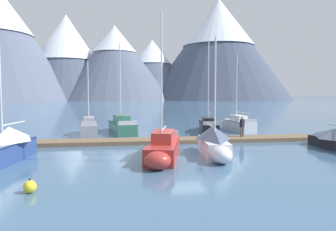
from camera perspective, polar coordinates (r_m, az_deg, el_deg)
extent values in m
plane|color=#426689|center=(21.46, 3.30, -6.44)|extent=(700.00, 700.00, 0.00)
cone|color=#4C566B|center=(194.17, -17.78, 9.88)|extent=(61.00, 61.00, 48.77)
cone|color=white|center=(195.69, -17.85, 13.20)|extent=(34.32, 34.32, 26.13)
cone|color=slate|center=(184.89, -9.56, 9.31)|extent=(65.49, 65.49, 42.23)
cone|color=white|center=(186.64, -9.61, 13.44)|extent=(24.94, 24.94, 15.32)
cone|color=slate|center=(197.77, -2.89, 8.20)|extent=(56.19, 56.19, 36.66)
cone|color=white|center=(198.87, -2.90, 11.35)|extent=(23.81, 23.81, 14.79)
cone|color=#424C60|center=(200.05, 9.03, 11.63)|extent=(88.14, 88.14, 61.16)
cone|color=white|center=(202.86, 9.08, 16.18)|extent=(43.57, 43.57, 28.79)
cube|color=brown|center=(25.26, 0.93, -4.50)|extent=(24.30, 3.57, 0.30)
cylinder|color=#38383D|center=(24.33, 1.30, -4.90)|extent=(23.22, 1.56, 0.24)
cylinder|color=#38383D|center=(26.20, 0.58, -4.26)|extent=(23.22, 1.56, 0.24)
cube|color=black|center=(26.15, -26.14, -4.62)|extent=(0.29, 2.28, 0.27)
cube|color=black|center=(29.69, 24.53, -3.59)|extent=(0.29, 2.28, 0.27)
cube|color=navy|center=(20.53, -27.07, -5.80)|extent=(2.45, 4.98, 1.09)
cube|color=#121D39|center=(20.46, -27.11, -4.40)|extent=(2.48, 4.89, 0.06)
cylinder|color=silver|center=(19.91, -27.98, 5.86)|extent=(0.10, 0.10, 7.20)
cylinder|color=silver|center=(21.27, -25.97, -1.26)|extent=(0.63, 2.87, 0.08)
pyramid|color=silver|center=(20.72, -26.72, -2.99)|extent=(2.52, 4.09, 0.85)
cube|color=#93939E|center=(30.35, -14.07, -2.44)|extent=(1.64, 4.82, 1.09)
ellipsoid|color=#93939E|center=(32.98, -14.10, -1.93)|extent=(1.28, 1.60, 1.03)
cube|color=#424247|center=(30.30, -14.08, -1.49)|extent=(1.67, 4.72, 0.06)
cylinder|color=silver|center=(30.87, -14.19, 4.08)|extent=(0.10, 0.10, 5.81)
cylinder|color=silver|center=(29.41, -14.11, 0.34)|extent=(0.22, 3.04, 0.08)
cube|color=#A0A0AB|center=(30.38, -14.10, -0.83)|extent=(1.09, 2.18, 0.60)
cube|color=silver|center=(27.99, -14.06, -1.48)|extent=(1.28, 0.16, 0.36)
cube|color=#336B56|center=(31.41, -8.29, -2.16)|extent=(2.48, 6.38, 1.07)
ellipsoid|color=#336B56|center=(34.71, -9.24, -1.58)|extent=(1.69, 1.64, 1.02)
cube|color=#163027|center=(31.36, -8.30, -1.26)|extent=(2.50, 6.26, 0.06)
cylinder|color=silver|center=(32.00, -8.61, 5.89)|extent=(0.10, 0.10, 7.79)
cylinder|color=silver|center=(30.47, -8.05, 0.33)|extent=(0.43, 3.18, 0.08)
cube|color=#3A7560|center=(31.48, -8.36, -0.54)|extent=(1.56, 2.92, 0.68)
cube|color=silver|center=(28.37, -7.26, -1.36)|extent=(1.63, 0.28, 0.36)
cube|color=#B2332D|center=(19.23, -0.82, -6.17)|extent=(3.22, 6.00, 0.99)
ellipsoid|color=#B2332D|center=(16.19, -1.92, -8.10)|extent=(1.69, 1.61, 0.94)
cube|color=#501614|center=(19.15, -0.82, -4.83)|extent=(3.23, 5.90, 0.06)
cylinder|color=silver|center=(17.86, -1.18, 6.47)|extent=(0.10, 0.10, 7.34)
cylinder|color=silver|center=(19.26, -0.75, -2.35)|extent=(0.83, 2.54, 0.08)
cube|color=#C03A35|center=(18.96, -0.86, -3.80)|extent=(1.84, 2.82, 0.65)
cube|color=silver|center=(21.89, -0.08, -3.14)|extent=(1.44, 0.52, 0.36)
cube|color=silver|center=(20.24, 8.20, -5.69)|extent=(2.13, 4.58, 0.99)
ellipsoid|color=silver|center=(17.84, 9.62, -7.02)|extent=(1.44, 1.78, 0.94)
cube|color=slate|center=(20.16, 8.22, -4.41)|extent=(2.15, 4.50, 0.06)
cylinder|color=silver|center=(19.62, 8.48, 4.72)|extent=(0.10, 0.10, 6.31)
cylinder|color=silver|center=(21.11, 7.73, -1.81)|extent=(0.56, 2.78, 0.08)
pyramid|color=#4C5670|center=(20.43, 8.06, -3.01)|extent=(2.22, 3.76, 0.83)
cube|color=black|center=(31.91, 7.28, -2.12)|extent=(3.00, 6.15, 1.00)
ellipsoid|color=black|center=(35.24, 6.86, -1.54)|extent=(1.82, 2.40, 0.95)
cube|color=black|center=(31.87, 7.29, -1.30)|extent=(3.01, 6.05, 0.06)
cylinder|color=silver|center=(32.24, 7.29, 6.12)|extent=(0.10, 0.10, 8.19)
cylinder|color=silver|center=(30.68, 7.47, 0.44)|extent=(0.88, 3.13, 0.08)
cube|color=black|center=(31.99, 7.28, -0.80)|extent=(1.73, 2.87, 0.46)
cube|color=silver|center=(28.97, 7.75, -1.40)|extent=(1.38, 0.45, 0.36)
cube|color=white|center=(33.41, 12.65, -1.83)|extent=(1.54, 5.06, 1.09)
ellipsoid|color=white|center=(36.01, 10.61, -1.39)|extent=(1.24, 2.22, 1.04)
cube|color=slate|center=(33.36, 12.66, -0.97)|extent=(1.57, 4.97, 0.06)
cylinder|color=silver|center=(33.83, 12.26, 4.88)|extent=(0.10, 0.10, 6.73)
cylinder|color=silver|center=(32.57, 13.32, 0.48)|extent=(0.18, 2.92, 0.08)
cube|color=white|center=(33.45, 12.57, -0.43)|extent=(1.04, 2.29, 0.53)
cube|color=silver|center=(31.19, 14.65, -0.94)|extent=(1.24, 0.14, 0.36)
cylinder|color=brown|center=(26.79, 13.01, -2.86)|extent=(0.14, 0.14, 0.86)
cylinder|color=brown|center=(27.00, 13.33, -2.82)|extent=(0.14, 0.14, 0.86)
cube|color=black|center=(26.82, 13.19, -1.29)|extent=(0.44, 0.38, 0.60)
sphere|color=#A37556|center=(26.79, 13.21, -0.40)|extent=(0.22, 0.22, 0.22)
cylinder|color=black|center=(26.62, 12.88, -1.48)|extent=(0.09, 0.09, 0.62)
cylinder|color=black|center=(27.03, 13.49, -1.40)|extent=(0.09, 0.09, 0.62)
sphere|color=yellow|center=(13.77, -23.60, -11.66)|extent=(0.50, 0.50, 0.50)
cylinder|color=#262628|center=(13.69, -23.64, -10.49)|extent=(0.06, 0.06, 0.08)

